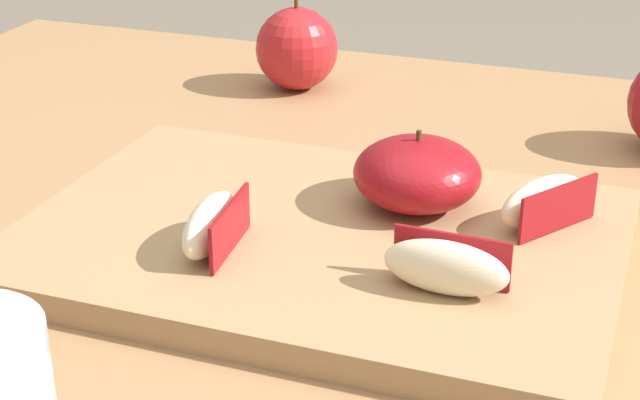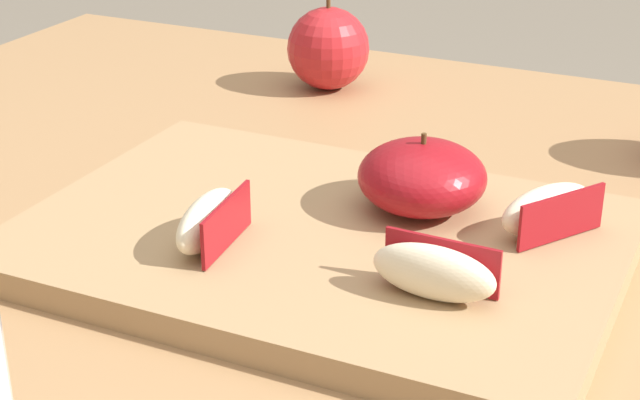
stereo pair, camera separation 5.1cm
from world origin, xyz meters
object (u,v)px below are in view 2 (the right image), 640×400
object	(u,v)px
apple_wedge_left	(209,221)
apple_wedge_right	(434,272)
apple_wedge_near_knife	(548,210)
whole_apple_crimson	(328,48)
cutting_board	(320,241)
apple_half_skin_up	(422,177)

from	to	relation	value
apple_wedge_left	apple_wedge_right	world-z (taller)	same
apple_wedge_near_knife	whole_apple_crimson	distance (m)	0.38
cutting_board	apple_wedge_near_knife	size ratio (longest dim) A/B	5.14
apple_half_skin_up	apple_wedge_left	xyz separation A→B (m)	(-0.10, -0.11, -0.01)
apple_wedge_left	apple_wedge_right	size ratio (longest dim) A/B	1.02
apple_half_skin_up	whole_apple_crimson	world-z (taller)	whole_apple_crimson
apple_wedge_left	apple_wedge_near_knife	world-z (taller)	same
apple_half_skin_up	apple_wedge_near_knife	bearing A→B (deg)	0.29
cutting_board	apple_half_skin_up	bearing A→B (deg)	48.36
apple_wedge_right	cutting_board	bearing A→B (deg)	151.04
apple_wedge_right	whole_apple_crimson	size ratio (longest dim) A/B	0.85
apple_half_skin_up	apple_wedge_near_knife	xyz separation A→B (m)	(0.09, 0.00, -0.01)
cutting_board	whole_apple_crimson	distance (m)	0.35
apple_wedge_near_knife	apple_wedge_right	bearing A→B (deg)	-109.53
apple_half_skin_up	apple_wedge_left	bearing A→B (deg)	-134.14
apple_wedge_left	cutting_board	bearing A→B (deg)	43.31
cutting_board	apple_half_skin_up	world-z (taller)	apple_half_skin_up
apple_wedge_left	apple_half_skin_up	bearing A→B (deg)	45.86
cutting_board	whole_apple_crimson	xyz separation A→B (m)	(-0.14, 0.32, 0.03)
apple_wedge_near_knife	whole_apple_crimson	size ratio (longest dim) A/B	0.86
cutting_board	apple_wedge_right	xyz separation A→B (m)	(0.10, -0.05, 0.03)
cutting_board	whole_apple_crimson	bearing A→B (deg)	113.81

